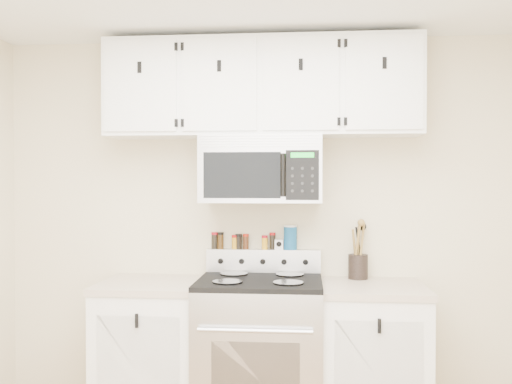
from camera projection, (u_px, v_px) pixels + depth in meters
The scene contains 18 objects.
back_wall at pixel (264, 226), 3.83m from camera, with size 3.50×0.01×2.50m, color beige.
range at pixel (260, 353), 3.52m from camera, with size 0.76×0.65×1.10m.
base_cabinet_left at pixel (152, 354), 3.61m from camera, with size 0.64×0.62×0.92m.
base_cabinet_right at pixel (372, 359), 3.49m from camera, with size 0.64×0.62×0.92m.
microwave at pixel (262, 169), 3.63m from camera, with size 0.76×0.44×0.42m.
upper_cabinets at pixel (262, 88), 3.65m from camera, with size 2.00×0.35×0.62m.
utensil_crock at pixel (358, 265), 3.69m from camera, with size 0.13×0.13×0.37m.
kitchen_timer at pixel (279, 244), 3.78m from camera, with size 0.06×0.05×0.07m, color white.
salt_canister at pixel (290, 237), 3.78m from camera, with size 0.09×0.09×0.16m.
spice_jar_0 at pixel (215, 240), 3.82m from camera, with size 0.05×0.05×0.11m.
spice_jar_1 at pixel (220, 240), 3.82m from camera, with size 0.04×0.04×0.11m.
spice_jar_2 at pixel (235, 242), 3.81m from camera, with size 0.04×0.04×0.09m.
spice_jar_3 at pixel (238, 241), 3.81m from camera, with size 0.05×0.05×0.10m.
spice_jar_4 at pixel (246, 241), 3.80m from camera, with size 0.04×0.04×0.10m.
spice_jar_5 at pixel (265, 242), 3.79m from camera, with size 0.04×0.04×0.09m.
spice_jar_6 at pixel (272, 241), 3.79m from camera, with size 0.04×0.04×0.11m.
spice_jar_7 at pixel (289, 242), 3.78m from camera, with size 0.05×0.05×0.10m.
spice_jar_8 at pixel (294, 243), 3.78m from camera, with size 0.04×0.04×0.09m.
Camera 1 is at (0.28, -2.07, 1.55)m, focal length 40.00 mm.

